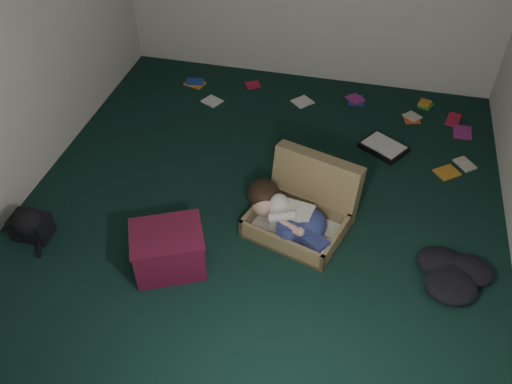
% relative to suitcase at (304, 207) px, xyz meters
% --- Properties ---
extents(floor, '(4.50, 4.50, 0.00)m').
position_rel_suitcase_xyz_m(floor, '(-0.37, 0.04, -0.16)').
color(floor, black).
rests_on(floor, ground).
extents(wall_front, '(4.50, 0.00, 4.50)m').
position_rel_suitcase_xyz_m(wall_front, '(-0.37, -2.21, 1.14)').
color(wall_front, silver).
rests_on(wall_front, ground).
extents(wall_left, '(0.00, 4.50, 4.50)m').
position_rel_suitcase_xyz_m(wall_left, '(-2.37, 0.04, 1.14)').
color(wall_left, silver).
rests_on(wall_left, ground).
extents(suitcase, '(0.91, 0.90, 0.54)m').
position_rel_suitcase_xyz_m(suitcase, '(0.00, 0.00, 0.00)').
color(suitcase, olive).
rests_on(suitcase, floor).
extents(person, '(0.74, 0.55, 0.34)m').
position_rel_suitcase_xyz_m(person, '(-0.10, -0.16, 0.04)').
color(person, silver).
rests_on(person, suitcase).
extents(maroon_bin, '(0.65, 0.59, 0.36)m').
position_rel_suitcase_xyz_m(maroon_bin, '(-0.90, -0.70, 0.02)').
color(maroon_bin, '#581129').
rests_on(maroon_bin, floor).
extents(backpack, '(0.36, 0.29, 0.22)m').
position_rel_suitcase_xyz_m(backpack, '(-2.07, -0.66, -0.05)').
color(backpack, black).
rests_on(backpack, floor).
extents(clothing_pile, '(0.48, 0.41, 0.15)m').
position_rel_suitcase_xyz_m(clothing_pile, '(1.19, -0.33, -0.09)').
color(clothing_pile, black).
rests_on(clothing_pile, floor).
extents(paper_tray, '(0.49, 0.46, 0.06)m').
position_rel_suitcase_xyz_m(paper_tray, '(0.58, 1.13, -0.14)').
color(paper_tray, black).
rests_on(paper_tray, floor).
extents(book_scatter, '(3.07, 1.26, 0.02)m').
position_rel_suitcase_xyz_m(book_scatter, '(0.28, 1.63, -0.15)').
color(book_scatter, orange).
rests_on(book_scatter, floor).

